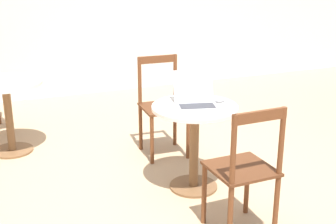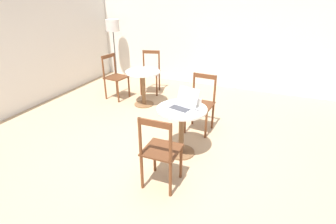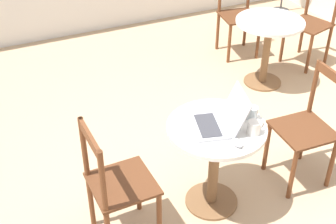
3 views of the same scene
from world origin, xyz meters
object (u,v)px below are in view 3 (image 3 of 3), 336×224
Objects in this scene: chair_mid_back at (238,15)px; chair_mid_right at (311,23)px; mouse at (237,143)px; cafe_table_near at (215,147)px; laptop at (219,120)px; cafe_table_mid at (268,37)px; chair_near_right at (308,129)px; drinking_glass at (252,113)px; chair_near_left at (116,186)px; mug at (254,128)px.

chair_mid_right is at bearing -41.56° from chair_mid_back.
chair_mid_back reaches higher than mouse.
laptop is at bearing -45.43° from cafe_table_near.
chair_near_right reaches higher than cafe_table_mid.
chair_near_right and chair_mid_right have the same top height.
chair_near_left is at bearing 179.47° from drinking_glass.
cafe_table_mid is 1.75m from drinking_glass.
chair_near_right is at bearing 14.02° from mouse.
chair_near_right is 1.00× the size of chair_mid_back.
chair_near_left is (-2.10, -1.34, -0.06)m from cafe_table_mid.
mouse is 0.32m from drinking_glass.
mouse is at bearing -130.84° from cafe_table_mid.
chair_near_left is 2.26× the size of laptop.
chair_near_left is at bearing -136.68° from chair_mid_back.
chair_mid_right reaches higher than mouse.
chair_near_left reaches higher than mouse.
cafe_table_near is 0.79m from chair_near_right.
mug is 1.34× the size of drinking_glass.
laptop is 3.35× the size of mug.
chair_mid_right is (1.29, 1.56, 0.00)m from chair_near_right.
laptop is (-1.46, -2.07, 0.29)m from chair_mid_back.
drinking_glass is (0.26, -0.03, 0.23)m from cafe_table_near.
laptop reaches higher than mouse.
laptop is (-0.78, 0.03, 0.29)m from chair_near_right.
mouse reaches higher than cafe_table_mid.
chair_near_left is 1.52m from chair_near_right.
chair_near_right is 9.31× the size of mouse.
chair_mid_back reaches higher than drinking_glass.
mouse is at bearing -15.88° from chair_near_left.
laptop is at bearing -143.50° from chair_mid_right.
chair_near_right is 7.59× the size of mug.
laptop is at bearing 92.29° from mouse.
chair_near_left is at bearing 179.15° from chair_near_right.
cafe_table_near is 0.76× the size of chair_mid_back.
chair_mid_right is (0.72, 0.20, -0.06)m from cafe_table_mid.
chair_near_right is 0.60m from drinking_glass.
cafe_table_mid is at bearing -98.28° from chair_mid_back.
chair_mid_back reaches higher than cafe_table_near.
chair_near_left reaches higher than cafe_table_mid.
mouse is (-0.77, -0.19, 0.26)m from chair_near_right.
mug is (0.18, -0.17, 0.23)m from cafe_table_near.
cafe_table_near is 0.34m from mug.
chair_near_right reaches higher than mouse.
chair_near_left and chair_near_right have the same top height.
chair_near_right is at bearing -107.96° from chair_mid_back.
chair_near_left is 0.80m from laptop.
laptop reaches higher than chair_near_left.
chair_near_right reaches higher than drinking_glass.
chair_mid_right is at bearing 50.40° from chair_near_right.
chair_mid_right is 10.13× the size of drinking_glass.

